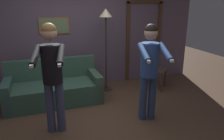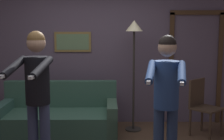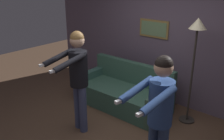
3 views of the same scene
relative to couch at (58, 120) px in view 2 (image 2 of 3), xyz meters
The scene contains 6 objects.
back_wall_assembly 1.43m from the couch, 54.48° to the left, with size 6.40×0.10×2.60m.
couch is the anchor object (origin of this frame).
torchiere_lamp 1.78m from the couch, 14.30° to the left, with size 0.29×0.29×1.89m.
person_standing_left 1.40m from the couch, 92.63° to the right, with size 0.52×0.75×1.74m.
person_standing_right 2.12m from the couch, 40.14° to the right, with size 0.52×0.74×1.69m.
dining_chair_distant 2.37m from the couch, ahead, with size 0.59×0.59×0.93m.
Camera 2 is at (0.31, -3.82, 1.78)m, focal length 50.00 mm.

